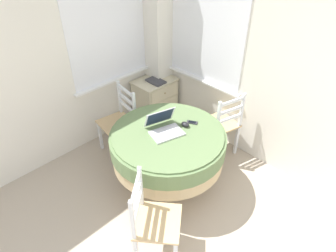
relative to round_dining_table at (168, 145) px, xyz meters
name	(u,v)px	position (x,y,z in m)	size (l,w,h in m)	color
corner_room_shell	(159,72)	(0.12, 0.25, 0.71)	(4.63, 4.78, 2.55)	white
round_dining_table	(168,145)	(0.00, 0.00, 0.00)	(1.21, 1.21, 0.73)	#4C3D2D
laptop	(164,127)	(-0.01, 0.05, 0.21)	(0.40, 0.39, 0.22)	silver
computer_mouse	(185,124)	(0.21, -0.05, 0.18)	(0.06, 0.10, 0.05)	black
cell_phone	(192,122)	(0.31, -0.06, 0.16)	(0.10, 0.13, 0.01)	#2D2D33
dining_chair_near_back_window	(120,122)	(0.00, 0.85, -0.14)	(0.44, 0.45, 0.89)	tan
dining_chair_near_right_window	(221,125)	(0.85, -0.08, -0.14)	(0.48, 0.47, 0.89)	tan
dining_chair_camera_near	(153,221)	(-0.69, -0.51, -0.14)	(0.56, 0.55, 0.89)	tan
corner_cabinet	(155,100)	(0.79, 1.06, -0.25)	(0.57, 0.42, 0.65)	beige
book_on_cabinet	(156,81)	(0.76, 1.01, 0.09)	(0.17, 0.26, 0.02)	#3F3F44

